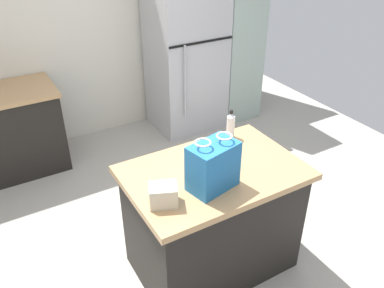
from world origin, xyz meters
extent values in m
plane|color=#ADA89E|center=(0.00, 0.00, 0.00)|extent=(6.19, 6.19, 0.00)
cube|color=silver|center=(0.00, 2.28, 1.29)|extent=(5.16, 0.10, 2.59)
cube|color=black|center=(0.15, -0.28, 0.42)|extent=(1.13, 0.74, 0.84)
cube|color=tan|center=(0.15, -0.28, 0.87)|extent=(1.21, 0.82, 0.05)
cube|color=#B7B7BC|center=(1.14, 1.86, 0.93)|extent=(0.82, 0.69, 1.86)
cube|color=black|center=(1.14, 1.51, 1.15)|extent=(0.80, 0.01, 0.02)
cylinder|color=#B7B7BC|center=(0.92, 1.48, 0.74)|extent=(0.02, 0.02, 0.84)
cube|color=#9EB2A8|center=(1.82, 1.86, 1.15)|extent=(0.51, 0.66, 2.29)
cube|color=#236BAD|center=(0.04, -0.43, 1.05)|extent=(0.34, 0.25, 0.31)
torus|color=white|center=(-0.04, -0.43, 1.24)|extent=(0.12, 0.12, 0.01)
torus|color=white|center=(0.11, -0.43, 1.24)|extent=(0.12, 0.12, 0.01)
cube|color=beige|center=(-0.31, -0.43, 0.96)|extent=(0.20, 0.19, 0.13)
cylinder|color=white|center=(0.50, 0.03, 0.98)|extent=(0.06, 0.06, 0.18)
cone|color=white|center=(0.50, 0.03, 1.08)|extent=(0.06, 0.06, 0.03)
cylinder|color=black|center=(0.50, 0.03, 1.11)|extent=(0.03, 0.03, 0.02)
camera|label=1|loc=(-1.11, -2.13, 2.45)|focal=37.36mm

